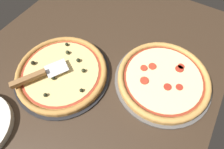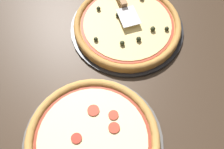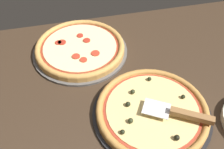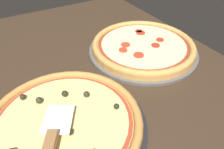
{
  "view_description": "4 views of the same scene",
  "coord_description": "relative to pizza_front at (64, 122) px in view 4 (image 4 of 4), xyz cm",
  "views": [
    {
      "loc": [
        23.97,
        29.33,
        65.25
      ],
      "look_at": [
        -7.87,
        10.28,
        3.0
      ],
      "focal_mm": 28.0,
      "sensor_mm": 36.0,
      "label": 1
    },
    {
      "loc": [
        -34.21,
        40.29,
        75.74
      ],
      "look_at": [
        -7.87,
        10.28,
        3.0
      ],
      "focal_mm": 42.0,
      "sensor_mm": 36.0,
      "label": 2
    },
    {
      "loc": [
        -23.63,
        -57.01,
        74.6
      ],
      "look_at": [
        -7.87,
        10.28,
        3.0
      ],
      "focal_mm": 42.0,
      "sensor_mm": 36.0,
      "label": 3
    },
    {
      "loc": [
        37.06,
        -16.23,
        44.17
      ],
      "look_at": [
        -7.87,
        10.28,
        3.0
      ],
      "focal_mm": 35.0,
      "sensor_mm": 36.0,
      "label": 4
    }
  ],
  "objects": [
    {
      "name": "pizza_pan_back",
      "position": [
        -19.01,
        38.19,
        -1.96
      ],
      "size": [
        40.34,
        40.34,
        1.0
      ],
      "primitive_type": "cylinder",
      "color": "#565451",
      "rests_on": "ground_plane"
    },
    {
      "name": "pizza_back",
      "position": [
        -19.01,
        38.18,
        0.1
      ],
      "size": [
        37.92,
        37.92,
        3.16
      ],
      "color": "#C68E47",
      "rests_on": "pizza_pan_back"
    },
    {
      "name": "ground_plane",
      "position": [
        -1.63,
        8.81,
        -4.26
      ],
      "size": [
        152.56,
        106.73,
        3.6
      ],
      "primitive_type": "cube",
      "color": "#38281C"
    },
    {
      "name": "pizza_pan_front",
      "position": [
        0.01,
        0.0,
        -1.96
      ],
      "size": [
        40.72,
        40.72,
        1.0
      ],
      "primitive_type": "cylinder",
      "color": "black",
      "rests_on": "ground_plane"
    },
    {
      "name": "pizza_front",
      "position": [
        0.0,
        0.0,
        0.0
      ],
      "size": [
        38.28,
        38.28,
        3.99
      ],
      "color": "#B77F3D",
      "rests_on": "pizza_pan_front"
    }
  ]
}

